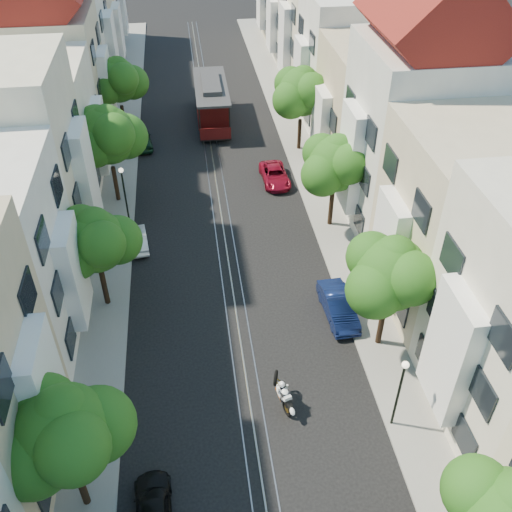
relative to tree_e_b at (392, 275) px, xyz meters
name	(u,v)px	position (x,y,z in m)	size (l,w,h in m)	color
ground	(215,173)	(-7.26, 19.02, -4.73)	(200.00, 200.00, 0.00)	black
sidewalk_east	(306,166)	(-0.01, 19.02, -4.67)	(2.50, 80.00, 0.12)	gray
sidewalk_west	(120,179)	(-14.51, 19.02, -4.67)	(2.50, 80.00, 0.12)	gray
rail_left	(208,173)	(-7.81, 19.02, -4.72)	(0.06, 80.00, 0.02)	gray
rail_slot	(215,173)	(-7.26, 19.02, -4.72)	(0.06, 80.00, 0.02)	gray
rail_right	(222,172)	(-6.71, 19.02, -4.72)	(0.06, 80.00, 0.02)	gray
lane_line	(215,173)	(-7.26, 19.02, -4.73)	(0.08, 80.00, 0.01)	tan
townhouses_east	(372,102)	(4.61, 18.94, 0.45)	(7.75, 72.00, 12.00)	beige
townhouses_west	(42,122)	(-19.13, 18.94, 0.35)	(7.75, 72.00, 11.76)	silver
tree_e_b	(392,275)	(0.00, 0.00, 0.00)	(4.93, 4.08, 6.68)	black
tree_e_c	(336,165)	(0.00, 11.00, -0.13)	(4.84, 3.99, 6.52)	black
tree_e_d	(302,93)	(0.00, 22.00, 0.13)	(5.01, 4.16, 6.85)	black
tree_w_a	(65,435)	(-14.40, -7.00, 0.00)	(4.93, 4.08, 6.68)	black
tree_w_b	(96,243)	(-14.40, 5.00, -0.34)	(4.72, 3.87, 6.27)	black
tree_w_c	(108,137)	(-14.40, 16.00, 0.34)	(5.13, 4.28, 7.09)	black
tree_w_d	(119,82)	(-14.40, 27.00, -0.13)	(4.84, 3.99, 6.52)	black
lamp_east	(401,385)	(-0.96, -4.98, -1.89)	(0.32, 0.32, 4.16)	black
lamp_west	(124,187)	(-13.56, 13.02, -1.89)	(0.32, 0.32, 4.16)	black
sportbike_rider	(283,393)	(-5.75, -3.27, -3.84)	(0.80, 2.04, 1.65)	black
cable_car	(212,100)	(-6.76, 28.22, -2.68)	(2.90, 9.03, 3.46)	black
parked_car_e_mid	(338,306)	(-1.66, 2.40, -4.06)	(1.43, 4.11, 1.35)	#0D1741
parked_car_e_far	(275,175)	(-2.86, 17.12, -4.17)	(1.89, 4.09, 1.14)	maroon
parked_car_w_near	(154,510)	(-11.72, -7.93, -4.20)	(1.50, 3.70, 1.07)	black
parked_car_w_mid	(138,239)	(-12.86, 10.34, -4.20)	(1.13, 3.23, 1.06)	white
parked_car_w_far	(143,140)	(-12.86, 24.19, -4.12)	(1.45, 3.61, 1.23)	#14321D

